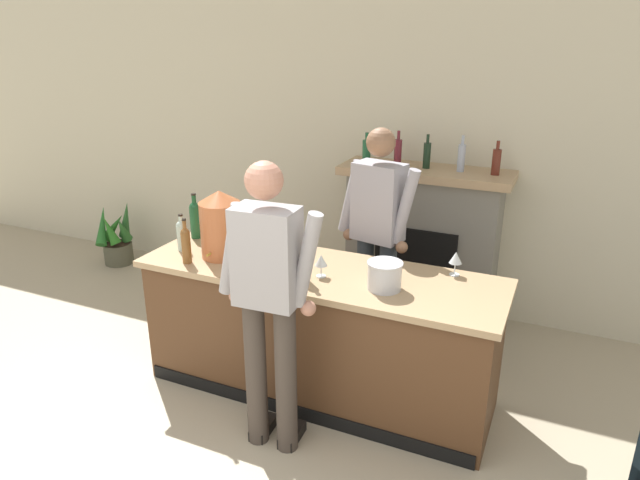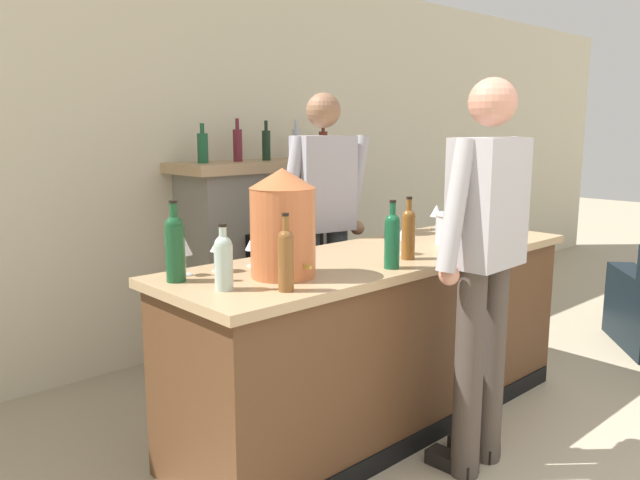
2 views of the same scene
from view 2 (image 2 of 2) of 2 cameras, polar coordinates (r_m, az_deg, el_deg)
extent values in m
cube|color=beige|center=(4.50, -11.50, 7.25)|extent=(12.00, 0.07, 2.75)
cube|color=#52331D|center=(3.43, 5.57, -9.28)|extent=(2.40, 0.71, 0.90)
cube|color=tan|center=(3.31, 5.71, -1.57)|extent=(2.47, 0.78, 0.04)
cube|color=black|center=(3.38, 10.21, -17.06)|extent=(2.36, 0.01, 0.10)
cube|color=gray|center=(4.63, -4.91, -1.62)|extent=(1.27, 0.44, 1.29)
cube|color=black|center=(4.49, -3.05, -4.23)|extent=(0.70, 0.02, 0.83)
cube|color=tan|center=(4.52, -4.88, 6.82)|extent=(1.43, 0.52, 0.07)
cylinder|color=#19512F|center=(4.21, -10.68, 8.24)|extent=(0.07, 0.07, 0.19)
cylinder|color=#19512F|center=(4.21, -10.74, 10.01)|extent=(0.03, 0.03, 0.06)
cylinder|color=maroon|center=(4.36, -7.54, 8.56)|extent=(0.06, 0.06, 0.22)
cylinder|color=maroon|center=(4.36, -7.59, 10.48)|extent=(0.03, 0.03, 0.07)
cylinder|color=black|center=(4.51, -4.94, 8.60)|extent=(0.06, 0.06, 0.21)
cylinder|color=black|center=(4.51, -4.97, 10.39)|extent=(0.02, 0.02, 0.07)
cylinder|color=#A3AEC0|center=(4.69, -2.19, 8.74)|extent=(0.06, 0.06, 0.22)
cylinder|color=#A3AEC0|center=(4.69, -2.20, 10.53)|extent=(0.02, 0.02, 0.07)
cylinder|color=#582116|center=(4.87, 0.29, 8.71)|extent=(0.07, 0.07, 0.20)
cylinder|color=#582116|center=(4.87, 0.29, 10.30)|extent=(0.03, 0.03, 0.07)
cube|color=black|center=(5.14, 26.91, -5.74)|extent=(0.72, 0.66, 0.56)
cylinder|color=#443A32|center=(3.12, 15.33, -10.78)|extent=(0.13, 0.13, 0.98)
cube|color=black|center=(3.34, 13.85, -17.85)|extent=(0.11, 0.25, 0.07)
cylinder|color=#443A32|center=(2.96, 13.42, -11.88)|extent=(0.13, 0.13, 0.98)
cube|color=black|center=(3.19, 11.92, -19.22)|extent=(0.11, 0.25, 0.07)
cube|color=#9F9A9D|center=(2.85, 15.08, 3.33)|extent=(0.37, 0.24, 0.57)
cylinder|color=#9F9A9D|center=(3.07, 16.86, 3.76)|extent=(0.20, 0.08, 0.57)
sphere|color=tan|center=(3.12, 16.26, -1.68)|extent=(0.09, 0.09, 0.09)
cylinder|color=#9F9A9D|center=(2.67, 12.30, 3.07)|extent=(0.20, 0.08, 0.57)
sphere|color=tan|center=(2.73, 11.70, -3.15)|extent=(0.09, 0.09, 0.09)
sphere|color=tan|center=(2.84, 15.50, 12.06)|extent=(0.21, 0.21, 0.21)
cylinder|color=#313C45|center=(3.94, -0.97, -6.12)|extent=(0.13, 0.13, 0.97)
cube|color=black|center=(4.03, -0.45, -12.48)|extent=(0.15, 0.26, 0.07)
cylinder|color=#313C45|center=(4.04, 1.51, -5.72)|extent=(0.13, 0.13, 0.97)
cube|color=black|center=(4.13, 2.01, -11.94)|extent=(0.15, 0.26, 0.07)
cube|color=#9D9BA6|center=(3.85, 0.30, 5.21)|extent=(0.40, 0.29, 0.58)
cylinder|color=#9D9BA6|center=(3.72, -2.61, 5.18)|extent=(0.20, 0.08, 0.57)
sphere|color=#906549|center=(3.74, -2.43, 0.57)|extent=(0.09, 0.09, 0.09)
cylinder|color=#9D9BA6|center=(3.95, 3.33, 5.47)|extent=(0.20, 0.08, 0.57)
sphere|color=#906549|center=(3.97, 3.44, 1.13)|extent=(0.09, 0.09, 0.09)
sphere|color=#906549|center=(3.83, 0.30, 11.77)|extent=(0.21, 0.21, 0.21)
cylinder|color=#B96136|center=(2.74, -3.42, 0.67)|extent=(0.29, 0.29, 0.39)
cone|color=#B96136|center=(2.71, -3.47, 5.68)|extent=(0.29, 0.29, 0.09)
cylinder|color=#B29333|center=(2.64, -1.13, -2.47)|extent=(0.02, 0.04, 0.02)
cylinder|color=silver|center=(3.61, 12.15, 0.93)|extent=(0.21, 0.21, 0.16)
cylinder|color=silver|center=(3.60, 12.21, 2.32)|extent=(0.22, 0.22, 0.01)
cylinder|color=#A7BCAF|center=(2.55, -8.81, -2.49)|extent=(0.08, 0.08, 0.19)
sphere|color=#A7BCAF|center=(2.53, -8.86, -0.42)|extent=(0.07, 0.07, 0.07)
cylinder|color=#A7BCAF|center=(2.53, -8.89, 0.40)|extent=(0.03, 0.03, 0.07)
cylinder|color=black|center=(2.52, -8.91, 1.35)|extent=(0.03, 0.03, 0.01)
cylinder|color=brown|center=(2.50, -3.14, -2.23)|extent=(0.06, 0.06, 0.22)
sphere|color=brown|center=(2.48, -3.17, 0.25)|extent=(0.06, 0.06, 0.06)
cylinder|color=brown|center=(2.48, -3.18, 1.23)|extent=(0.03, 0.03, 0.09)
cylinder|color=black|center=(2.47, -3.19, 2.35)|extent=(0.03, 0.03, 0.01)
cylinder|color=#174926|center=(2.73, -13.10, -1.21)|extent=(0.08, 0.08, 0.24)
sphere|color=#174926|center=(2.71, -13.20, 1.32)|extent=(0.08, 0.08, 0.08)
cylinder|color=#174926|center=(2.70, -13.24, 2.31)|extent=(0.03, 0.03, 0.09)
cylinder|color=black|center=(2.69, -13.29, 3.44)|extent=(0.04, 0.04, 0.01)
cylinder|color=brown|center=(3.15, 8.07, 0.21)|extent=(0.07, 0.07, 0.22)
sphere|color=brown|center=(3.13, 8.12, 2.18)|extent=(0.06, 0.06, 0.06)
cylinder|color=brown|center=(3.12, 8.14, 2.95)|extent=(0.03, 0.03, 0.08)
cylinder|color=black|center=(3.12, 8.16, 3.84)|extent=(0.03, 0.03, 0.01)
cylinder|color=#134E2D|center=(2.93, 6.59, -0.44)|extent=(0.07, 0.07, 0.22)
sphere|color=#134E2D|center=(2.91, 6.64, 1.72)|extent=(0.07, 0.07, 0.07)
cylinder|color=#134E2D|center=(2.90, 6.65, 2.57)|extent=(0.03, 0.03, 0.09)
cylinder|color=black|center=(2.90, 6.67, 3.54)|extent=(0.03, 0.03, 0.01)
cylinder|color=silver|center=(2.86, -12.20, -3.11)|extent=(0.06, 0.06, 0.01)
cylinder|color=silver|center=(2.85, -12.23, -2.19)|extent=(0.01, 0.01, 0.09)
cone|color=silver|center=(2.83, -12.30, -0.53)|extent=(0.07, 0.07, 0.08)
cylinder|color=silver|center=(4.13, 10.54, 1.01)|extent=(0.07, 0.07, 0.01)
cylinder|color=silver|center=(4.12, 10.56, 1.59)|extent=(0.01, 0.01, 0.08)
cone|color=silver|center=(4.11, 10.60, 2.66)|extent=(0.08, 0.08, 0.08)
cylinder|color=silver|center=(3.29, 7.63, -1.22)|extent=(0.06, 0.06, 0.01)
cylinder|color=silver|center=(3.28, 7.64, -0.56)|extent=(0.01, 0.01, 0.07)
cone|color=silver|center=(3.27, 7.67, 0.68)|extent=(0.08, 0.08, 0.07)
cylinder|color=silver|center=(2.90, -9.15, -2.78)|extent=(0.07, 0.07, 0.01)
cylinder|color=silver|center=(2.89, -9.18, -1.87)|extent=(0.01, 0.01, 0.09)
cone|color=silver|center=(2.88, -9.22, -0.29)|extent=(0.08, 0.08, 0.07)
cylinder|color=silver|center=(2.99, -6.04, -2.33)|extent=(0.07, 0.07, 0.01)
cylinder|color=silver|center=(2.98, -6.05, -1.59)|extent=(0.01, 0.01, 0.07)
cone|color=silver|center=(2.97, -6.08, -0.10)|extent=(0.08, 0.08, 0.08)
camera|label=1|loc=(4.10, 64.58, 16.69)|focal=32.00mm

